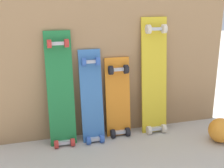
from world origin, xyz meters
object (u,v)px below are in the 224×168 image
skateboard_green (61,94)px  skateboard_orange (118,101)px  skateboard_blue (92,101)px  skateboard_yellow (154,80)px  rubber_ball (221,130)px

skateboard_green → skateboard_orange: 0.45m
skateboard_blue → skateboard_yellow: (0.51, 0.02, 0.11)m
skateboard_orange → skateboard_yellow: skateboard_yellow is taller
skateboard_orange → skateboard_green: bearing=-177.6°
skateboard_orange → skateboard_blue: bearing=-172.9°
skateboard_blue → skateboard_orange: 0.22m
skateboard_green → skateboard_yellow: 0.74m
skateboard_blue → skateboard_green: bearing=177.9°
skateboard_blue → rubber_ball: 0.99m
skateboard_green → rubber_ball: skateboard_green is taller
skateboard_orange → rubber_ball: bearing=-26.3°
skateboard_blue → skateboard_orange: size_ratio=1.12×
skateboard_green → skateboard_blue: bearing=-2.1°
skateboard_green → skateboard_yellow: size_ratio=0.93×
skateboard_blue → skateboard_orange: (0.21, 0.03, -0.03)m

